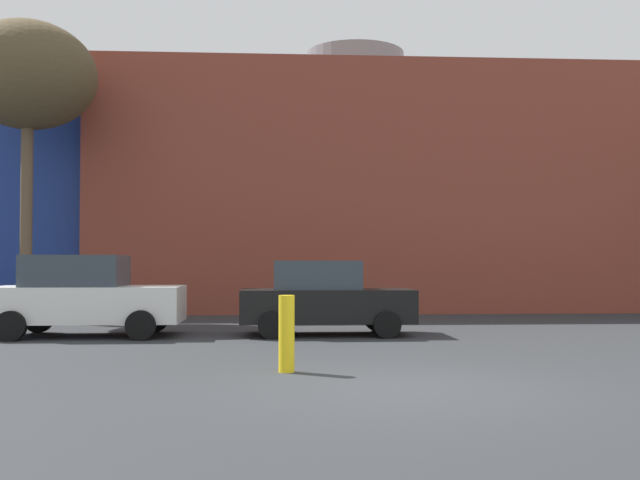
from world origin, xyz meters
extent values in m
plane|color=#2D3033|center=(0.00, 0.00, 0.00)|extent=(200.00, 200.00, 0.00)
cube|color=brown|center=(1.56, 20.23, 4.13)|extent=(18.63, 13.63, 8.25)
cube|color=navy|center=(-12.36, 20.23, 3.97)|extent=(9.23, 12.26, 7.95)
cylinder|color=slate|center=(1.56, 20.23, 9.25)|extent=(4.00, 4.00, 2.00)
cube|color=white|center=(-5.89, 7.02, 0.72)|extent=(4.18, 1.79, 0.80)
cube|color=#333D47|center=(-6.14, 7.02, 1.46)|extent=(2.09, 1.59, 0.70)
cylinder|color=black|center=(-4.55, 7.93, 0.32)|extent=(0.64, 0.22, 0.64)
cylinder|color=black|center=(-4.55, 6.10, 0.32)|extent=(0.64, 0.22, 0.64)
cylinder|color=black|center=(-7.23, 7.93, 0.32)|extent=(0.64, 0.22, 0.64)
cylinder|color=black|center=(-7.23, 6.10, 0.32)|extent=(0.64, 0.22, 0.64)
cube|color=black|center=(-0.53, 7.02, 0.67)|extent=(3.89, 1.67, 0.74)
cube|color=#333D47|center=(-0.77, 7.02, 1.36)|extent=(1.95, 1.48, 0.65)
cylinder|color=black|center=(0.72, 7.87, 0.30)|extent=(0.59, 0.20, 0.59)
cylinder|color=black|center=(0.72, 6.16, 0.30)|extent=(0.59, 0.20, 0.59)
cylinder|color=black|center=(-1.79, 7.87, 0.30)|extent=(0.59, 0.20, 0.59)
cylinder|color=black|center=(-1.79, 6.16, 0.30)|extent=(0.59, 0.20, 0.59)
cylinder|color=brown|center=(-8.70, 11.41, 2.95)|extent=(0.33, 0.33, 5.89)
ellipsoid|color=brown|center=(-8.70, 11.41, 6.94)|extent=(3.81, 3.81, 3.05)
cylinder|color=yellow|center=(-1.54, 1.42, 0.58)|extent=(0.24, 0.24, 1.15)
camera|label=1|loc=(-1.72, -9.68, 1.65)|focal=41.28mm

